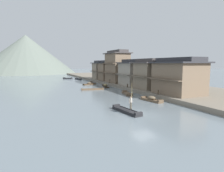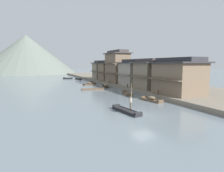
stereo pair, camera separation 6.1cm
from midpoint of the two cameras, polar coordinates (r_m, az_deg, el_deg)
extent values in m
plane|color=slate|center=(22.13, 9.51, -8.57)|extent=(400.00, 400.00, 0.00)
cube|color=slate|center=(55.76, 6.45, 1.13)|extent=(18.00, 110.00, 0.70)
cube|color=#232326|center=(22.87, 4.32, -7.63)|extent=(1.64, 4.91, 0.28)
cube|color=#232326|center=(24.63, 1.27, -5.93)|extent=(1.01, 0.47, 0.25)
cube|color=#232326|center=(21.07, 7.92, -8.19)|extent=(1.01, 0.47, 0.25)
cube|color=#232326|center=(22.55, 3.28, -7.36)|extent=(0.59, 4.29, 0.08)
cube|color=#232326|center=(23.11, 5.34, -7.03)|extent=(0.59, 4.29, 0.08)
cube|color=black|center=(22.06, 5.38, -7.07)|extent=(0.18, 0.24, 0.05)
cylinder|color=#4C473D|center=(21.94, 5.48, -6.03)|extent=(0.11, 0.11, 0.78)
cube|color=black|center=(22.20, 5.66, -6.98)|extent=(0.18, 0.24, 0.05)
cylinder|color=#4C473D|center=(22.08, 5.76, -5.95)|extent=(0.11, 0.11, 0.78)
cube|color=gray|center=(21.88, 5.64, -4.33)|extent=(0.37, 0.31, 0.52)
cylinder|color=gray|center=(21.76, 5.18, -4.57)|extent=(0.08, 0.08, 0.56)
cylinder|color=gray|center=(22.09, 5.84, -4.41)|extent=(0.08, 0.08, 0.56)
sphere|color=tan|center=(21.80, 5.65, -3.30)|extent=(0.20, 0.20, 0.20)
sphere|color=black|center=(21.79, 5.67, -3.25)|extent=(0.18, 0.18, 0.18)
cylinder|color=tan|center=(22.09, 5.91, -3.04)|extent=(0.04, 0.04, 3.00)
cube|color=brown|center=(35.84, 4.54, -2.36)|extent=(2.07, 4.43, 0.27)
cube|color=brown|center=(37.70, 3.74, -1.50)|extent=(1.05, 0.58, 0.24)
cube|color=brown|center=(33.90, 5.44, -2.45)|extent=(1.05, 0.58, 0.24)
cube|color=brown|center=(35.68, 3.75, -2.11)|extent=(0.95, 3.70, 0.08)
cube|color=brown|center=(35.95, 5.33, -2.05)|extent=(0.95, 3.70, 0.08)
cube|color=#423328|center=(56.72, -6.26, 0.97)|extent=(1.59, 3.64, 0.19)
cube|color=#423328|center=(58.31, -6.41, 1.31)|extent=(0.82, 0.52, 0.17)
cube|color=#423328|center=(55.09, -6.09, 0.99)|extent=(0.82, 0.52, 0.17)
cube|color=#423328|center=(56.67, -6.64, 1.10)|extent=(0.73, 2.99, 0.08)
cube|color=#423328|center=(56.74, -5.87, 1.11)|extent=(0.73, 2.99, 0.08)
cube|color=#232326|center=(71.09, -10.23, 2.11)|extent=(1.47, 4.89, 0.25)
cube|color=#232326|center=(73.17, -10.87, 2.41)|extent=(0.83, 0.45, 0.22)
cube|color=#232326|center=(68.97, -9.55, 2.18)|extent=(0.83, 0.45, 0.22)
cube|color=#232326|center=(70.93, -10.53, 2.22)|extent=(0.61, 4.29, 0.08)
cube|color=#232326|center=(71.22, -9.93, 2.25)|extent=(0.61, 4.29, 0.08)
cube|color=#33281E|center=(47.43, -2.06, -0.13)|extent=(2.18, 5.45, 0.20)
cube|color=#33281E|center=(49.88, -2.54, 0.43)|extent=(0.99, 0.55, 0.18)
cube|color=#33281E|center=(44.93, -1.52, -0.27)|extent=(0.99, 0.55, 0.18)
cube|color=#33281E|center=(47.34, -2.63, 0.03)|extent=(1.14, 4.76, 0.08)
cube|color=#33281E|center=(47.49, -1.49, 0.05)|extent=(1.14, 4.76, 0.08)
ellipsoid|color=olive|center=(47.39, -2.06, 0.30)|extent=(1.19, 1.48, 0.51)
cube|color=brown|center=(30.05, 11.83, -4.26)|extent=(1.60, 4.16, 0.27)
cube|color=brown|center=(31.37, 9.49, -3.27)|extent=(1.03, 0.48, 0.24)
cube|color=brown|center=(28.70, 14.42, -4.34)|extent=(1.03, 0.48, 0.24)
cube|color=brown|center=(29.68, 11.12, -4.05)|extent=(0.53, 3.54, 0.08)
cube|color=brown|center=(30.37, 12.54, -3.83)|extent=(0.53, 3.54, 0.08)
ellipsoid|color=brown|center=(29.98, 11.85, -3.50)|extent=(1.16, 1.50, 0.54)
cube|color=brown|center=(42.21, -5.98, -1.03)|extent=(5.05, 1.99, 0.20)
cube|color=brown|center=(42.56, -2.89, -0.68)|extent=(0.54, 1.06, 0.18)
cube|color=brown|center=(41.94, -9.11, -0.87)|extent=(0.54, 1.06, 0.18)
cube|color=brown|center=(42.71, -6.07, -0.75)|extent=(4.37, 0.88, 0.08)
cube|color=brown|center=(41.69, -5.88, -0.93)|extent=(4.37, 0.88, 0.08)
cube|color=#232326|center=(74.22, -13.34, 2.24)|extent=(3.34, 3.29, 0.29)
cube|color=#232326|center=(75.13, -14.41, 2.47)|extent=(0.92, 0.94, 0.26)
cube|color=#232326|center=(73.30, -12.25, 2.43)|extent=(0.92, 0.94, 0.26)
cube|color=#232326|center=(73.80, -13.55, 2.35)|extent=(2.30, 2.24, 0.08)
cube|color=#232326|center=(74.62, -13.14, 2.41)|extent=(2.30, 2.24, 0.08)
cube|color=brown|center=(52.67, -6.90, 0.51)|extent=(4.04, 2.26, 0.19)
cube|color=brown|center=(51.59, -8.51, 0.55)|extent=(0.64, 0.98, 0.17)
cube|color=brown|center=(53.75, -5.35, 0.85)|extent=(0.64, 0.98, 0.17)
cube|color=brown|center=(52.29, -6.59, 0.62)|extent=(3.26, 1.22, 0.08)
cube|color=brown|center=(53.03, -7.20, 0.69)|extent=(3.26, 1.22, 0.08)
ellipsoid|color=brown|center=(52.63, -6.90, 0.88)|extent=(1.50, 1.28, 0.50)
cube|color=#75604C|center=(33.76, 19.46, 2.11)|extent=(5.72, 7.48, 5.20)
cube|color=brown|center=(31.63, 15.24, 1.97)|extent=(0.70, 7.48, 0.16)
cube|color=#2D2D33|center=(33.66, 19.64, 6.73)|extent=(6.62, 8.38, 0.24)
cube|color=#2D2D33|center=(33.67, 19.67, 7.53)|extent=(3.43, 8.38, 0.70)
cube|color=#7F705B|center=(39.16, 10.76, 2.98)|extent=(4.00, 5.17, 5.20)
cube|color=brown|center=(37.86, 7.84, 2.91)|extent=(0.70, 5.17, 0.16)
cube|color=#3D3838|center=(39.07, 10.85, 6.96)|extent=(4.90, 6.07, 0.24)
cube|color=#3D3838|center=(39.08, 10.87, 7.65)|extent=(2.40, 6.07, 0.70)
cube|color=gray|center=(45.40, 6.86, 3.56)|extent=(5.98, 5.96, 5.20)
cube|color=gray|center=(43.77, 3.10, 3.48)|extent=(0.70, 5.96, 0.16)
cube|color=#2D2D33|center=(45.32, 6.90, 7.00)|extent=(6.88, 6.86, 0.24)
cube|color=#2D2D33|center=(45.33, 6.91, 7.59)|extent=(3.59, 6.86, 0.70)
cube|color=#75604C|center=(52.13, 1.53, 5.46)|extent=(4.47, 7.16, 7.80)
cube|color=brown|center=(51.11, -1.09, 3.97)|extent=(0.70, 7.16, 0.16)
cube|color=brown|center=(51.04, -1.10, 6.89)|extent=(0.70, 7.16, 0.16)
cube|color=#3D3838|center=(52.19, 1.54, 9.87)|extent=(5.37, 8.06, 0.24)
cube|color=#3D3838|center=(52.22, 1.55, 10.39)|extent=(2.68, 8.06, 0.70)
cube|color=#75604C|center=(58.95, -0.97, 4.35)|extent=(5.71, 5.02, 5.20)
cube|color=brown|center=(57.76, -3.90, 4.29)|extent=(0.70, 5.02, 0.16)
cube|color=#2D2D33|center=(58.90, -0.97, 7.00)|extent=(6.61, 5.92, 0.24)
cube|color=#2D2D33|center=(58.90, -0.97, 7.45)|extent=(3.43, 5.92, 0.70)
cube|color=gray|center=(64.27, -3.53, 4.54)|extent=(4.61, 4.59, 5.20)
cube|color=#6E6151|center=(63.38, -5.78, 4.49)|extent=(0.70, 4.59, 0.16)
cube|color=#2D2D33|center=(64.22, -3.55, 6.97)|extent=(5.51, 5.49, 0.24)
cube|color=#2D2D33|center=(64.22, -3.55, 7.39)|extent=(2.77, 5.49, 0.70)
cylinder|color=#473828|center=(32.23, 13.78, -1.89)|extent=(0.20, 0.20, 0.74)
cylinder|color=#473828|center=(40.95, 4.69, 0.14)|extent=(0.20, 0.20, 0.79)
cylinder|color=#473828|center=(49.56, -0.71, 1.44)|extent=(0.20, 0.20, 0.98)
cone|color=slate|center=(126.61, -24.56, 8.77)|extent=(57.96, 57.96, 22.97)
camera|label=1|loc=(0.03, -90.05, -0.01)|focal=30.15mm
camera|label=2|loc=(0.03, 89.95, 0.01)|focal=30.15mm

